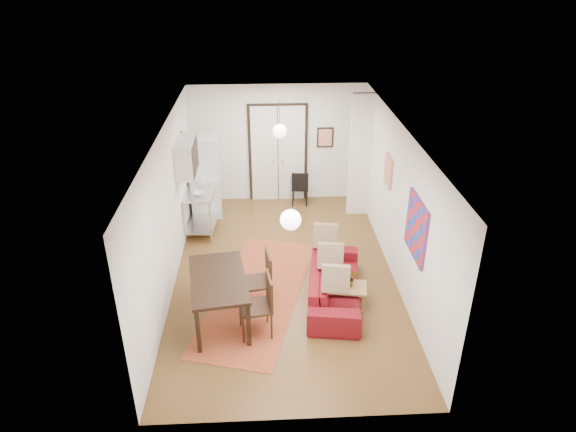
{
  "coord_description": "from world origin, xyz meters",
  "views": [
    {
      "loc": [
        -0.37,
        -8.37,
        5.61
      ],
      "look_at": [
        0.07,
        0.05,
        1.25
      ],
      "focal_mm": 32.0,
      "sensor_mm": 36.0,
      "label": 1
    }
  ],
  "objects_px": {
    "fridge": "(204,177)",
    "black_side_chair": "(300,183)",
    "dining_table": "(218,283)",
    "dining_chair_near": "(255,273)",
    "sofa": "(335,283)",
    "kitchen_counter": "(202,203)",
    "coffee_table": "(343,288)",
    "dining_chair_far": "(255,297)"
  },
  "relations": [
    {
      "from": "fridge",
      "to": "dining_chair_near",
      "type": "height_order",
      "value": "fridge"
    },
    {
      "from": "sofa",
      "to": "dining_chair_near",
      "type": "xyz_separation_m",
      "value": [
        -1.41,
        -0.05,
        0.3
      ]
    },
    {
      "from": "sofa",
      "to": "kitchen_counter",
      "type": "distance_m",
      "value": 3.83
    },
    {
      "from": "coffee_table",
      "to": "kitchen_counter",
      "type": "bearing_deg",
      "value": 133.19
    },
    {
      "from": "kitchen_counter",
      "to": "dining_chair_far",
      "type": "relative_size",
      "value": 1.26
    },
    {
      "from": "kitchen_counter",
      "to": "dining_chair_near",
      "type": "distance_m",
      "value": 3.07
    },
    {
      "from": "dining_table",
      "to": "dining_chair_near",
      "type": "bearing_deg",
      "value": 37.48
    },
    {
      "from": "sofa",
      "to": "black_side_chair",
      "type": "xyz_separation_m",
      "value": [
        -0.33,
        4.07,
        0.18
      ]
    },
    {
      "from": "fridge",
      "to": "black_side_chair",
      "type": "bearing_deg",
      "value": 5.77
    },
    {
      "from": "coffee_table",
      "to": "dining_chair_far",
      "type": "distance_m",
      "value": 1.68
    },
    {
      "from": "dining_chair_near",
      "to": "dining_chair_far",
      "type": "bearing_deg",
      "value": -8.51
    },
    {
      "from": "sofa",
      "to": "black_side_chair",
      "type": "height_order",
      "value": "black_side_chair"
    },
    {
      "from": "coffee_table",
      "to": "kitchen_counter",
      "type": "xyz_separation_m",
      "value": [
        -2.74,
        2.92,
        0.34
      ]
    },
    {
      "from": "dining_chair_far",
      "to": "sofa",
      "type": "bearing_deg",
      "value": 109.33
    },
    {
      "from": "dining_chair_near",
      "to": "dining_chair_far",
      "type": "xyz_separation_m",
      "value": [
        0.0,
        -0.7,
        0.0
      ]
    },
    {
      "from": "kitchen_counter",
      "to": "dining_table",
      "type": "height_order",
      "value": "kitchen_counter"
    },
    {
      "from": "coffee_table",
      "to": "dining_table",
      "type": "bearing_deg",
      "value": -170.29
    },
    {
      "from": "fridge",
      "to": "black_side_chair",
      "type": "height_order",
      "value": "fridge"
    },
    {
      "from": "kitchen_counter",
      "to": "fridge",
      "type": "distance_m",
      "value": 0.8
    },
    {
      "from": "kitchen_counter",
      "to": "black_side_chair",
      "type": "bearing_deg",
      "value": 34.52
    },
    {
      "from": "dining_table",
      "to": "black_side_chair",
      "type": "height_order",
      "value": "black_side_chair"
    },
    {
      "from": "sofa",
      "to": "dining_chair_far",
      "type": "xyz_separation_m",
      "value": [
        -1.41,
        -0.75,
        0.3
      ]
    },
    {
      "from": "sofa",
      "to": "coffee_table",
      "type": "bearing_deg",
      "value": -129.49
    },
    {
      "from": "dining_chair_near",
      "to": "kitchen_counter",
      "type": "bearing_deg",
      "value": -165.5
    },
    {
      "from": "dining_chair_near",
      "to": "black_side_chair",
      "type": "bearing_deg",
      "value": 156.81
    },
    {
      "from": "dining_chair_near",
      "to": "dining_chair_far",
      "type": "height_order",
      "value": "same"
    },
    {
      "from": "fridge",
      "to": "kitchen_counter",
      "type": "bearing_deg",
      "value": -98.99
    },
    {
      "from": "fridge",
      "to": "black_side_chair",
      "type": "relative_size",
      "value": 2.2
    },
    {
      "from": "kitchen_counter",
      "to": "dining_chair_far",
      "type": "height_order",
      "value": "dining_chair_far"
    },
    {
      "from": "sofa",
      "to": "coffee_table",
      "type": "relative_size",
      "value": 2.52
    },
    {
      "from": "sofa",
      "to": "dining_table",
      "type": "distance_m",
      "value": 2.12
    },
    {
      "from": "dining_table",
      "to": "sofa",
      "type": "bearing_deg",
      "value": 14.1
    },
    {
      "from": "coffee_table",
      "to": "dining_chair_near",
      "type": "xyz_separation_m",
      "value": [
        -1.54,
        0.09,
        0.31
      ]
    },
    {
      "from": "sofa",
      "to": "black_side_chair",
      "type": "bearing_deg",
      "value": 12.67
    },
    {
      "from": "sofa",
      "to": "dining_table",
      "type": "bearing_deg",
      "value": 112.1
    },
    {
      "from": "dining_table",
      "to": "dining_chair_far",
      "type": "xyz_separation_m",
      "value": [
        0.6,
        -0.24,
        -0.15
      ]
    },
    {
      "from": "fridge",
      "to": "dining_chair_far",
      "type": "xyz_separation_m",
      "value": [
        1.19,
        -4.26,
        -0.35
      ]
    },
    {
      "from": "sofa",
      "to": "coffee_table",
      "type": "xyz_separation_m",
      "value": [
        0.13,
        -0.14,
        -0.01
      ]
    },
    {
      "from": "dining_chair_near",
      "to": "coffee_table",
      "type": "bearing_deg",
      "value": 78.0
    },
    {
      "from": "coffee_table",
      "to": "dining_chair_far",
      "type": "xyz_separation_m",
      "value": [
        -1.54,
        -0.61,
        0.31
      ]
    },
    {
      "from": "kitchen_counter",
      "to": "dining_chair_far",
      "type": "bearing_deg",
      "value": -66.28
    },
    {
      "from": "sofa",
      "to": "fridge",
      "type": "bearing_deg",
      "value": 44.45
    }
  ]
}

